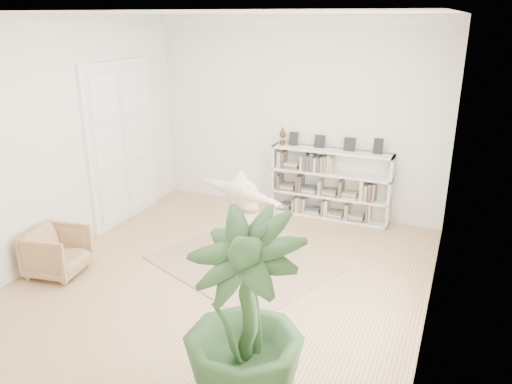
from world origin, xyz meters
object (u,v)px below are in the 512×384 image
houseplant (244,319)px  bookshelf (330,185)px  person (243,213)px  rocker_board (243,260)px  armchair (57,252)px

houseplant → bookshelf: bearing=96.3°
person → houseplant: (1.25, -2.70, 0.17)m
rocker_board → person: (0.00, 0.00, 0.76)m
person → bookshelf: bearing=-84.1°
bookshelf → person: (-0.70, -2.34, 0.19)m
bookshelf → rocker_board: bookshelf is taller
bookshelf → rocker_board: (-0.70, -2.34, -0.57)m
bookshelf → houseplant: bearing=-83.7°
bookshelf → rocker_board: bearing=-106.5°
person → houseplant: size_ratio=0.86×
houseplant → rocker_board: bearing=114.9°
person → houseplant: bearing=137.3°
bookshelf → houseplant: (0.56, -5.04, 0.36)m
armchair → bookshelf: bearing=-48.9°
armchair → person: (2.35, 1.33, 0.48)m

